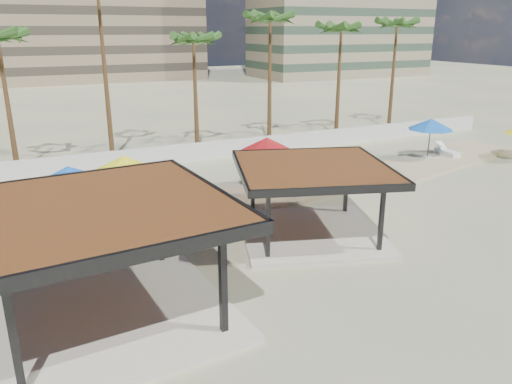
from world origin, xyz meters
TOP-DOWN VIEW (x-y plane):
  - ground at (0.00, 0.00)m, footprint 200.00×200.00m
  - promenade at (2.00, 7.67)m, footprint 44.45×7.97m
  - boundary_wall at (0.00, 16.00)m, footprint 56.00×0.30m
  - pavilion_central at (2.29, 1.51)m, footprint 7.82×7.82m
  - pavilion_west at (-6.84, -1.39)m, footprint 7.96×7.96m
  - umbrella_b at (-4.41, 7.16)m, footprint 3.18×3.18m
  - umbrella_c at (3.37, 7.88)m, footprint 4.06×4.06m
  - umbrella_d at (16.27, 9.12)m, footprint 3.71×3.71m
  - umbrella_f at (-6.95, 5.80)m, footprint 4.19×4.19m
  - lounger_a at (-1.75, 8.15)m, footprint 0.96×1.96m
  - lounger_b at (3.68, 8.08)m, footprint 1.41×2.27m
  - lounger_c at (10.13, 9.25)m, footprint 0.85×2.21m
  - lounger_d at (18.15, 9.25)m, footprint 0.84×2.11m
  - palm_d at (-3.00, 18.90)m, footprint 3.00×3.00m
  - palm_e at (3.00, 18.40)m, footprint 3.00×3.00m
  - palm_f at (9.00, 18.60)m, footprint 3.00×3.00m
  - palm_g at (15.00, 18.20)m, footprint 3.00×3.00m
  - palm_h at (21.00, 18.80)m, footprint 3.00×3.00m

SIDE VIEW (x-z plane):
  - ground at x=0.00m, z-range 0.00..0.00m
  - promenade at x=2.00m, z-range -0.06..0.18m
  - lounger_a at x=-1.75m, z-range 0.00..0.71m
  - lounger_d at x=18.15m, z-range -0.02..0.76m
  - lounger_b at x=3.68m, z-range -0.03..0.79m
  - lounger_c at x=10.13m, z-range -0.03..0.79m
  - boundary_wall at x=0.00m, z-range 0.00..1.20m
  - pavilion_central at x=2.29m, z-range 0.31..3.46m
  - pavilion_west at x=-6.84m, z-range 0.37..4.14m
  - umbrella_d at x=16.27m, z-range 1.15..3.85m
  - umbrella_b at x=-4.41m, z-range 1.19..4.01m
  - umbrella_c at x=3.37m, z-range 1.20..4.04m
  - umbrella_f at x=-6.95m, z-range 1.24..4.20m
  - palm_e at x=3.00m, z-range 3.23..11.96m
  - palm_g at x=15.00m, z-range 3.55..13.01m
  - palm_h at x=21.00m, z-range 3.72..13.55m
  - palm_f at x=9.00m, z-range 3.85..14.00m
  - palm_d at x=-3.00m, z-range 4.48..16.09m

